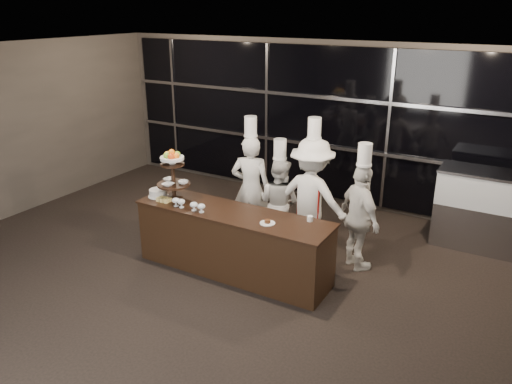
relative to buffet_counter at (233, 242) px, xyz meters
The scene contains 14 objects.
room 2.00m from the buffet_counter, 91.29° to the right, with size 10.00×10.00×10.00m.
window_wall 3.39m from the buffet_counter, 90.68° to the left, with size 8.60×0.10×2.80m.
buffet_counter is the anchor object (origin of this frame).
display_stand 1.33m from the buffet_counter, behind, with size 0.48×0.48×0.74m.
compotes 0.82m from the buffet_counter, 159.33° to the right, with size 0.55×0.11×0.12m.
layer_cake 1.36m from the buffet_counter, behind, with size 0.30×0.30×0.11m.
pastry_squares 1.18m from the buffet_counter, behind, with size 0.20×0.13×0.05m.
small_plate 0.77m from the buffet_counter, ahead, with size 0.20×0.20×0.05m.
chef_cup 1.18m from the buffet_counter, 13.47° to the left, with size 0.08×0.08×0.07m, color white.
display_case 3.93m from the buffet_counter, 41.27° to the left, with size 1.50×0.65×1.24m.
chef_a 1.19m from the buffet_counter, 107.56° to the left, with size 0.72×0.58×2.01m.
chef_b 1.13m from the buffet_counter, 82.04° to the left, with size 0.74×0.60×1.72m.
chef_c 1.35m from the buffet_counter, 56.70° to the left, with size 1.21×0.74×2.10m.
chef_d 1.81m from the buffet_counter, 34.18° to the left, with size 0.94×0.88×1.85m.
Camera 1 is at (3.46, -3.55, 3.56)m, focal length 35.00 mm.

